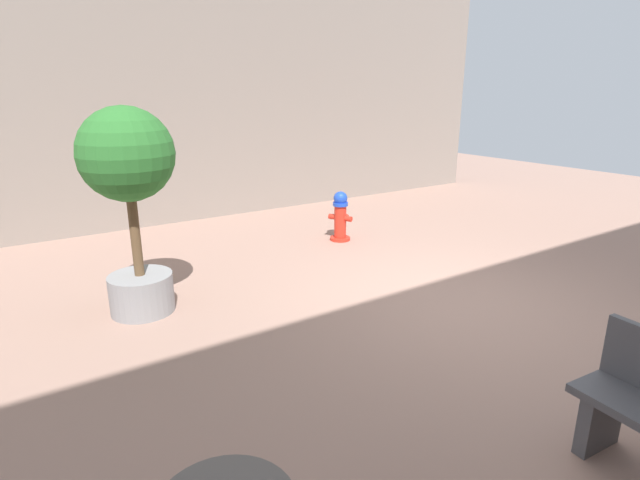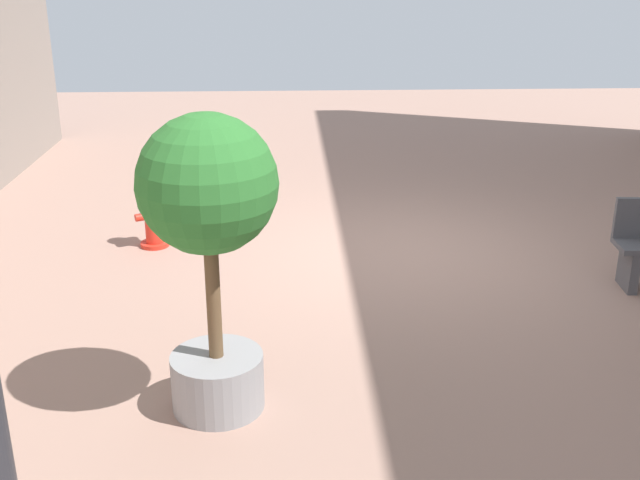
% 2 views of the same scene
% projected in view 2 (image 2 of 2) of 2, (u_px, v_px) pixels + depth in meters
% --- Properties ---
extents(ground_plane, '(23.40, 23.40, 0.00)m').
position_uv_depth(ground_plane, '(408.00, 252.00, 9.20)').
color(ground_plane, '#9E7A6B').
extents(fire_hydrant, '(0.42, 0.41, 0.85)m').
position_uv_depth(fire_hydrant, '(152.00, 213.00, 9.26)').
color(fire_hydrant, red).
rests_on(fire_hydrant, ground_plane).
extents(planter_tree, '(1.02, 1.02, 2.34)m').
position_uv_depth(planter_tree, '(209.00, 223.00, 5.54)').
color(planter_tree, gray).
rests_on(planter_tree, ground_plane).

